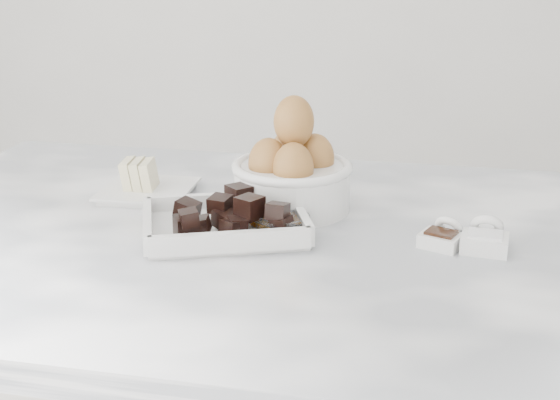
# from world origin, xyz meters

# --- Properties ---
(marble_slab) EXTENTS (1.20, 0.80, 0.04)m
(marble_slab) POSITION_xyz_m (0.00, 0.00, 0.92)
(marble_slab) COLOR white
(marble_slab) RESTS_ON cabinet
(chocolate_dish) EXTENTS (0.28, 0.25, 0.06)m
(chocolate_dish) POSITION_xyz_m (-0.05, -0.02, 0.96)
(chocolate_dish) COLOR white
(chocolate_dish) RESTS_ON marble_slab
(butter_plate) EXTENTS (0.15, 0.15, 0.06)m
(butter_plate) POSITION_xyz_m (-0.22, 0.12, 0.96)
(butter_plate) COLOR white
(butter_plate) RESTS_ON marble_slab
(sugar_ramekin) EXTENTS (0.09, 0.09, 0.05)m
(sugar_ramekin) POSITION_xyz_m (0.04, 0.15, 0.97)
(sugar_ramekin) COLOR white
(sugar_ramekin) RESTS_ON marble_slab
(egg_bowl) EXTENTS (0.19, 0.19, 0.18)m
(egg_bowl) POSITION_xyz_m (0.02, 0.11, 1.00)
(egg_bowl) COLOR white
(egg_bowl) RESTS_ON marble_slab
(honey_bowl) EXTENTS (0.08, 0.08, 0.03)m
(honey_bowl) POSITION_xyz_m (0.03, -0.01, 0.96)
(honey_bowl) COLOR white
(honey_bowl) RESTS_ON marble_slab
(zest_bowl) EXTENTS (0.07, 0.07, 0.03)m
(zest_bowl) POSITION_xyz_m (0.01, 0.00, 0.96)
(zest_bowl) COLOR white
(zest_bowl) RESTS_ON marble_slab
(vanilla_spoon) EXTENTS (0.07, 0.08, 0.04)m
(vanilla_spoon) POSITION_xyz_m (0.25, 0.00, 0.95)
(vanilla_spoon) COLOR white
(vanilla_spoon) RESTS_ON marble_slab
(salt_spoon) EXTENTS (0.07, 0.08, 0.05)m
(salt_spoon) POSITION_xyz_m (0.31, 0.00, 0.96)
(salt_spoon) COLOR white
(salt_spoon) RESTS_ON marble_slab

